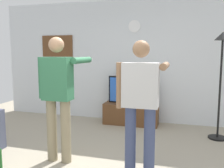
% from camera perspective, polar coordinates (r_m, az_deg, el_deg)
% --- Properties ---
extents(back_wall, '(6.40, 0.10, 2.70)m').
position_cam_1_polar(back_wall, '(5.53, 5.02, 5.32)').
color(back_wall, silver).
rests_on(back_wall, ground_plane).
extents(tv_stand, '(1.16, 0.45, 0.45)m').
position_cam_1_polar(tv_stand, '(5.34, 4.43, -6.96)').
color(tv_stand, brown).
rests_on(tv_stand, ground_plane).
extents(television, '(1.01, 0.07, 0.59)m').
position_cam_1_polar(television, '(5.28, 4.59, -1.39)').
color(television, black).
rests_on(television, tv_stand).
extents(wall_clock, '(0.26, 0.03, 0.26)m').
position_cam_1_polar(wall_clock, '(5.49, 5.26, 13.26)').
color(wall_clock, white).
extents(framed_picture, '(0.80, 0.04, 0.51)m').
position_cam_1_polar(framed_picture, '(6.12, -12.58, 8.60)').
color(framed_picture, brown).
extents(floor_lamp, '(0.32, 0.32, 1.90)m').
position_cam_1_polar(floor_lamp, '(4.67, 24.13, 4.41)').
color(floor_lamp, black).
rests_on(floor_lamp, ground_plane).
extents(person_standing_nearer_lamp, '(0.58, 0.78, 1.75)m').
position_cam_1_polar(person_standing_nearer_lamp, '(3.48, -12.42, -1.92)').
color(person_standing_nearer_lamp, gray).
rests_on(person_standing_nearer_lamp, ground_plane).
extents(person_standing_nearer_couch, '(0.62, 0.78, 1.69)m').
position_cam_1_polar(person_standing_nearer_couch, '(3.08, 6.67, -3.52)').
color(person_standing_nearer_couch, '#384266').
rests_on(person_standing_nearer_couch, ground_plane).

